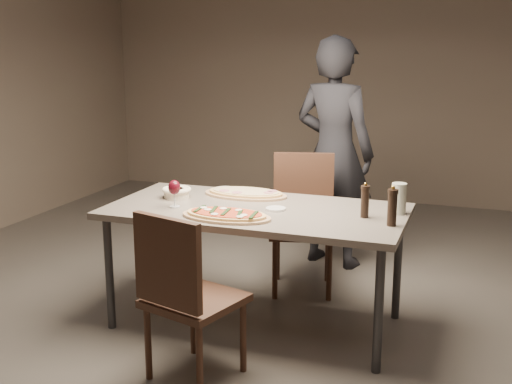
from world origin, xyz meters
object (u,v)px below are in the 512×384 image
(dining_table, at_px, (256,217))
(carafe, at_px, (399,198))
(pepper_mill_left, at_px, (365,201))
(diner, at_px, (334,153))
(zucchini_pizza, at_px, (226,215))
(ham_pizza, at_px, (246,193))
(chair_far, at_px, (303,214))
(chair_near, at_px, (184,289))
(bread_basket, at_px, (177,192))

(dining_table, xyz_separation_m, carafe, (0.83, 0.16, 0.15))
(dining_table, xyz_separation_m, pepper_mill_left, (0.66, 0.01, 0.15))
(pepper_mill_left, xyz_separation_m, diner, (-0.48, 1.27, 0.05))
(zucchini_pizza, xyz_separation_m, ham_pizza, (-0.09, 0.55, -0.00))
(pepper_mill_left, relative_size, chair_far, 0.21)
(ham_pizza, relative_size, chair_near, 0.61)
(pepper_mill_left, height_order, chair_near, pepper_mill_left)
(zucchini_pizza, xyz_separation_m, diner, (0.27, 1.55, 0.13))
(dining_table, bearing_deg, pepper_mill_left, 0.91)
(zucchini_pizza, relative_size, chair_near, 0.58)
(bread_basket, bearing_deg, dining_table, -7.60)
(bread_basket, height_order, chair_near, chair_near)
(chair_near, bearing_deg, pepper_mill_left, 63.29)
(ham_pizza, xyz_separation_m, chair_near, (0.07, -1.09, -0.25))
(pepper_mill_left, bearing_deg, chair_far, 128.12)
(carafe, bearing_deg, chair_near, -133.80)
(bread_basket, height_order, carafe, carafe)
(dining_table, distance_m, zucchini_pizza, 0.29)
(bread_basket, distance_m, chair_far, 0.97)
(dining_table, xyz_separation_m, chair_far, (0.10, 0.73, -0.16))
(dining_table, height_order, ham_pizza, ham_pizza)
(zucchini_pizza, xyz_separation_m, chair_far, (0.18, 0.99, -0.23))
(bread_basket, xyz_separation_m, chair_near, (0.47, -0.88, -0.28))
(bread_basket, height_order, diner, diner)
(zucchini_pizza, xyz_separation_m, pepper_mill_left, (0.74, 0.28, 0.08))
(carafe, relative_size, diner, 0.10)
(zucchini_pizza, relative_size, diner, 0.30)
(dining_table, distance_m, carafe, 0.86)
(carafe, bearing_deg, zucchini_pizza, -154.85)
(zucchini_pizza, distance_m, ham_pizza, 0.55)
(ham_pizza, height_order, chair_near, chair_near)
(chair_far, distance_m, diner, 0.67)
(ham_pizza, height_order, bread_basket, bread_basket)
(carafe, bearing_deg, diner, 119.97)
(zucchini_pizza, distance_m, diner, 1.58)
(ham_pizza, distance_m, pepper_mill_left, 0.88)
(pepper_mill_left, bearing_deg, diner, 110.46)
(chair_near, distance_m, chair_far, 1.55)
(carafe, bearing_deg, pepper_mill_left, -138.04)
(bread_basket, bearing_deg, ham_pizza, 26.84)
(ham_pizza, distance_m, carafe, 1.01)
(carafe, bearing_deg, chair_far, 142.47)
(zucchini_pizza, height_order, chair_near, chair_near)
(bread_basket, relative_size, chair_far, 0.20)
(dining_table, xyz_separation_m, diner, (0.18, 1.28, 0.20))
(pepper_mill_left, relative_size, chair_near, 0.22)
(pepper_mill_left, distance_m, chair_far, 0.96)
(chair_far, bearing_deg, zucchini_pizza, 64.39)
(chair_near, xyz_separation_m, chair_far, (0.20, 1.53, 0.02))
(dining_table, bearing_deg, ham_pizza, 121.68)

